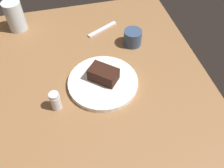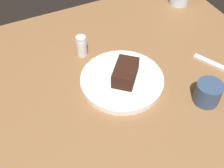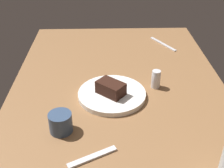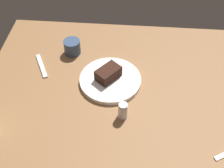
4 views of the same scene
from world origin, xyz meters
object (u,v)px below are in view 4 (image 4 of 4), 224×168
object	(u,v)px
coffee_cup	(72,47)
dessert_spoon	(42,66)
dessert_plate	(110,80)
salt_shaker	(123,111)
chocolate_cake_slice	(108,73)

from	to	relation	value
coffee_cup	dessert_spoon	distance (cm)	15.89
dessert_plate	salt_shaker	world-z (taller)	salt_shaker
dessert_plate	chocolate_cake_slice	distance (cm)	3.46
dessert_plate	chocolate_cake_slice	bearing A→B (deg)	152.09
dessert_plate	salt_shaker	distance (cm)	18.38
salt_shaker	coffee_cup	size ratio (longest dim) A/B	0.98
salt_shaker	dessert_spoon	bearing A→B (deg)	147.10
dessert_plate	coffee_cup	bearing A→B (deg)	138.17
dessert_plate	dessert_spoon	distance (cm)	31.07
dessert_plate	coffee_cup	distance (cm)	24.91
chocolate_cake_slice	dessert_spoon	bearing A→B (deg)	168.54
chocolate_cake_slice	coffee_cup	distance (cm)	23.91
chocolate_cake_slice	dessert_spoon	world-z (taller)	chocolate_cake_slice
dessert_spoon	salt_shaker	bearing A→B (deg)	-150.02
salt_shaker	coffee_cup	world-z (taller)	salt_shaker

